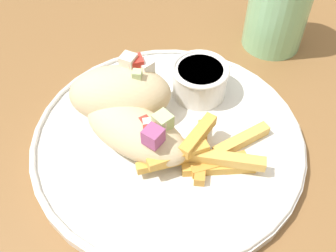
# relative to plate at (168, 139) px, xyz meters

# --- Properties ---
(table) EXTENTS (1.28, 1.28, 0.75)m
(table) POSITION_rel_plate_xyz_m (0.01, 0.02, -0.08)
(table) COLOR brown
(table) RESTS_ON ground_plane
(plate) EXTENTS (0.32, 0.32, 0.02)m
(plate) POSITION_rel_plate_xyz_m (0.00, 0.00, 0.00)
(plate) COLOR white
(plate) RESTS_ON table
(pita_sandwich_near) EXTENTS (0.14, 0.12, 0.06)m
(pita_sandwich_near) POSITION_rel_plate_xyz_m (-0.03, -0.02, 0.03)
(pita_sandwich_near) COLOR beige
(pita_sandwich_near) RESTS_ON plate
(pita_sandwich_far) EXTENTS (0.13, 0.08, 0.07)m
(pita_sandwich_far) POSITION_rel_plate_xyz_m (-0.06, 0.04, 0.04)
(pita_sandwich_far) COLOR beige
(pita_sandwich_far) RESTS_ON plate
(fries_pile) EXTENTS (0.15, 0.09, 0.04)m
(fries_pile) POSITION_rel_plate_xyz_m (0.05, -0.03, 0.02)
(fries_pile) COLOR gold
(fries_pile) RESTS_ON plate
(sauce_ramekin) EXTENTS (0.07, 0.07, 0.04)m
(sauce_ramekin) POSITION_rel_plate_xyz_m (0.03, 0.08, 0.03)
(sauce_ramekin) COLOR white
(sauce_ramekin) RESTS_ON plate
(water_glass) EXTENTS (0.09, 0.09, 0.12)m
(water_glass) POSITION_rel_plate_xyz_m (0.14, 0.21, 0.05)
(water_glass) COLOR #8CCC93
(water_glass) RESTS_ON table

